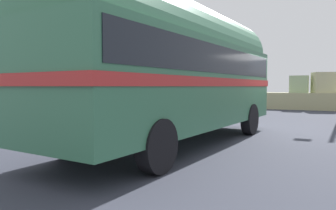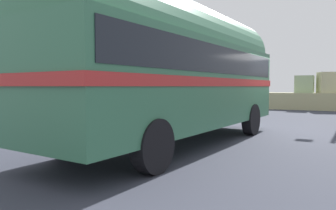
{
  "view_description": "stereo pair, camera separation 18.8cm",
  "coord_description": "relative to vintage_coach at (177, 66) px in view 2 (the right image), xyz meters",
  "views": [
    {
      "loc": [
        1.72,
        -10.8,
        1.52
      ],
      "look_at": [
        -1.96,
        -3.04,
        1.02
      ],
      "focal_mm": 33.94,
      "sensor_mm": 36.0,
      "label": 1
    },
    {
      "loc": [
        1.89,
        -10.72,
        1.52
      ],
      "look_at": [
        -1.96,
        -3.04,
        1.02
      ],
      "focal_mm": 33.94,
      "sensor_mm": 36.0,
      "label": 2
    }
  ],
  "objects": [
    {
      "name": "ground",
      "position": [
        1.57,
        3.3,
        -2.04
      ],
      "size": [
        32.0,
        26.0,
        0.02
      ],
      "color": "#323541"
    },
    {
      "name": "breakwater",
      "position": [
        1.73,
        15.13,
        -1.32
      ],
      "size": [
        31.36,
        2.03,
        2.43
      ],
      "color": "tan",
      "rests_on": "ground"
    },
    {
      "name": "vintage_coach",
      "position": [
        0.0,
        0.0,
        0.0
      ],
      "size": [
        3.37,
        8.8,
        3.7
      ],
      "rotation": [
        0.0,
        0.0,
        -0.11
      ],
      "color": "black",
      "rests_on": "ground"
    }
  ]
}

